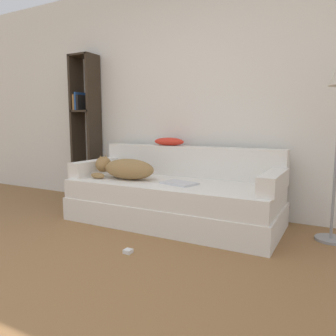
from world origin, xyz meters
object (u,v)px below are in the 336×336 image
object	(u,v)px
dog	(125,168)
power_adapter	(128,251)
couch	(172,202)
bookshelf	(85,122)
laptop	(179,183)
throw_pillow	(169,142)

from	to	relation	value
dog	power_adapter	size ratio (longest dim) A/B	11.61
couch	bookshelf	xyz separation A→B (m)	(-1.54, 0.43, 0.82)
laptop	throw_pillow	xyz separation A→B (m)	(-0.37, 0.49, 0.37)
couch	power_adapter	world-z (taller)	couch
bookshelf	power_adapter	world-z (taller)	bookshelf
dog	laptop	world-z (taller)	dog
couch	laptop	distance (m)	0.28
dog	laptop	xyz separation A→B (m)	(0.64, 0.00, -0.10)
couch	throw_pillow	distance (m)	0.76
throw_pillow	bookshelf	distance (m)	1.30
power_adapter	laptop	bearing A→B (deg)	85.92
dog	bookshelf	bearing A→B (deg)	152.45
couch	laptop	world-z (taller)	laptop
dog	throw_pillow	world-z (taller)	throw_pillow
laptop	couch	bearing A→B (deg)	156.50
throw_pillow	bookshelf	size ratio (longest dim) A/B	0.19
laptop	bookshelf	xyz separation A→B (m)	(-1.66, 0.53, 0.59)
dog	laptop	size ratio (longest dim) A/B	1.90
couch	dog	bearing A→B (deg)	-169.26
couch	bookshelf	world-z (taller)	bookshelf
couch	throw_pillow	size ratio (longest dim) A/B	5.82
couch	dog	world-z (taller)	dog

